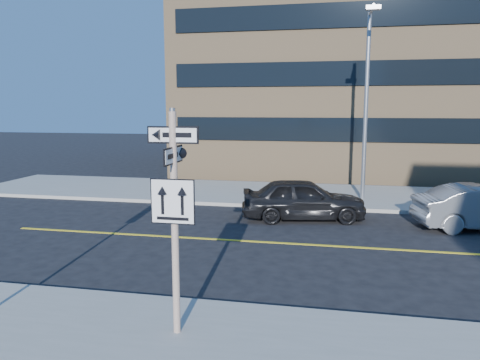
# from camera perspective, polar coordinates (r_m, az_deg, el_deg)

# --- Properties ---
(ground) EXTENTS (120.00, 120.00, 0.00)m
(ground) POSITION_cam_1_polar(r_m,az_deg,el_deg) (11.32, -3.41, -13.03)
(ground) COLOR black
(ground) RESTS_ON ground
(sign_pole) EXTENTS (0.92, 0.92, 4.06)m
(sign_pole) POSITION_cam_1_polar(r_m,az_deg,el_deg) (8.30, -8.02, -3.63)
(sign_pole) COLOR white
(sign_pole) RESTS_ON near_sidewalk
(parked_car_a) EXTENTS (2.70, 4.90, 1.58)m
(parked_car_a) POSITION_cam_1_polar(r_m,az_deg,el_deg) (17.81, 7.72, -2.31)
(parked_car_a) COLOR black
(parked_car_a) RESTS_ON ground
(streetlight_a) EXTENTS (0.55, 2.25, 8.00)m
(streetlight_a) POSITION_cam_1_polar(r_m,az_deg,el_deg) (20.95, 15.20, 10.04)
(streetlight_a) COLOR gray
(streetlight_a) RESTS_ON far_sidewalk
(building_brick) EXTENTS (18.00, 18.00, 18.00)m
(building_brick) POSITION_cam_1_polar(r_m,az_deg,el_deg) (35.47, 10.65, 16.48)
(building_brick) COLOR #A5845B
(building_brick) RESTS_ON ground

